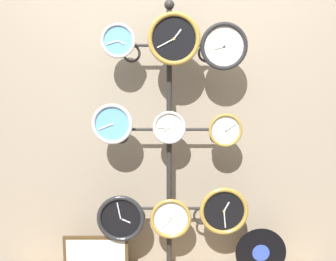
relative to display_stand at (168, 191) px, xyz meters
name	(u,v)px	position (x,y,z in m)	size (l,w,h in m)	color
shop_wall	(168,79)	(0.00, 0.16, 0.75)	(4.40, 0.04, 2.80)	gray
display_stand	(168,191)	(0.00, 0.00, 0.00)	(0.74, 0.37, 1.90)	#282623
clock_top_left	(117,41)	(-0.32, -0.07, 0.99)	(0.22, 0.04, 0.22)	#60A8DB
clock_top_center	(173,39)	(0.03, -0.12, 1.00)	(0.32, 0.04, 0.32)	black
clock_top_right	(223,46)	(0.34, -0.10, 0.96)	(0.29, 0.04, 0.29)	silver
clock_middle_left	(111,124)	(-0.36, -0.10, 0.47)	(0.26, 0.04, 0.26)	#60A8DB
clock_middle_center	(167,127)	(0.00, -0.08, 0.45)	(0.21, 0.04, 0.21)	silver
clock_middle_right	(224,130)	(0.36, -0.09, 0.43)	(0.22, 0.04, 0.22)	silver
clock_bottom_left	(120,218)	(-0.32, -0.10, -0.15)	(0.32, 0.04, 0.32)	black
clock_bottom_center	(170,219)	(0.01, -0.10, -0.16)	(0.27, 0.04, 0.27)	silver
clock_bottom_right	(223,211)	(0.36, -0.11, -0.10)	(0.32, 0.04, 0.32)	black
vinyl_record	(260,253)	(0.62, -0.06, -0.41)	(0.35, 0.01, 0.35)	black
picture_frame	(95,257)	(-0.49, -0.07, -0.44)	(0.44, 0.02, 0.30)	#4C381E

